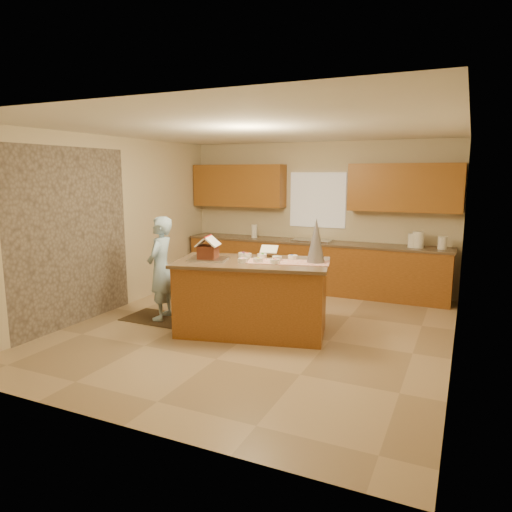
{
  "coord_description": "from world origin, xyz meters",
  "views": [
    {
      "loc": [
        2.56,
        -5.63,
        2.13
      ],
      "look_at": [
        -0.1,
        0.2,
        1.0
      ],
      "focal_mm": 32.8,
      "sensor_mm": 36.0,
      "label": 1
    }
  ],
  "objects_px": {
    "boy": "(161,268)",
    "gingerbread_house": "(208,250)",
    "island_base": "(252,298)",
    "tinsel_tree": "(316,240)"
  },
  "relations": [
    {
      "from": "boy",
      "to": "tinsel_tree",
      "type": "bearing_deg",
      "value": 85.07
    },
    {
      "from": "tinsel_tree",
      "to": "island_base",
      "type": "bearing_deg",
      "value": -163.07
    },
    {
      "from": "boy",
      "to": "island_base",
      "type": "bearing_deg",
      "value": 79.31
    },
    {
      "from": "boy",
      "to": "gingerbread_house",
      "type": "relative_size",
      "value": 4.21
    },
    {
      "from": "tinsel_tree",
      "to": "boy",
      "type": "bearing_deg",
      "value": -173.1
    },
    {
      "from": "island_base",
      "to": "boy",
      "type": "distance_m",
      "value": 1.49
    },
    {
      "from": "tinsel_tree",
      "to": "boy",
      "type": "relative_size",
      "value": 0.39
    },
    {
      "from": "boy",
      "to": "gingerbread_house",
      "type": "distance_m",
      "value": 0.98
    },
    {
      "from": "gingerbread_house",
      "to": "island_base",
      "type": "bearing_deg",
      "value": 18.46
    },
    {
      "from": "island_base",
      "to": "boy",
      "type": "relative_size",
      "value": 1.27
    }
  ]
}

